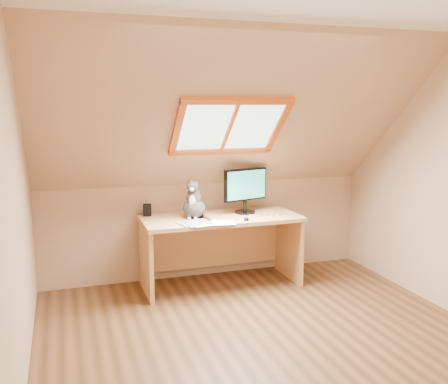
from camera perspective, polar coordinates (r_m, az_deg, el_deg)
name	(u,v)px	position (r m, az deg, el deg)	size (l,w,h in m)	color
ground	(273,346)	(3.99, 5.60, -17.12)	(3.50, 3.50, 0.00)	brown
room_shell	(282,160)	(3.50, 6.60, 3.60)	(3.52, 3.52, 2.41)	tan
desk	(219,236)	(5.10, -0.61, -5.06)	(1.57, 0.69, 0.72)	tan
monitor	(245,188)	(5.08, 2.46, 0.50)	(0.49, 0.21, 0.46)	black
cat	(194,203)	(4.89, -3.48, -1.31)	(0.31, 0.33, 0.41)	#3F3A38
desk_speaker	(147,210)	(5.05, -8.77, -2.05)	(0.08, 0.08, 0.12)	black
graphics_tablet	(194,223)	(4.69, -3.42, -3.53)	(0.29, 0.21, 0.01)	#B2B2B7
mouse	(246,219)	(4.80, 2.55, -3.10)	(0.05, 0.09, 0.03)	black
papers	(210,223)	(4.68, -1.57, -3.57)	(0.35, 0.30, 0.01)	white
cables	(262,216)	(5.01, 4.42, -2.71)	(0.51, 0.26, 0.01)	silver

